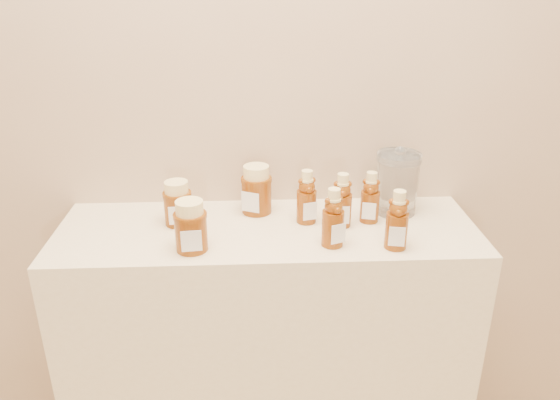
{
  "coord_description": "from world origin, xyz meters",
  "views": [
    {
      "loc": [
        -0.03,
        0.16,
        1.6
      ],
      "look_at": [
        0.03,
        1.52,
        1.0
      ],
      "focal_mm": 35.0,
      "sensor_mm": 36.0,
      "label": 1
    }
  ],
  "objects_px": {
    "glass_canister": "(397,181)",
    "display_table": "(269,354)",
    "bear_bottle_front_left": "(333,214)",
    "honey_jar_left": "(178,203)",
    "bear_bottle_back_left": "(307,193)"
  },
  "relations": [
    {
      "from": "glass_canister",
      "to": "display_table",
      "type": "bearing_deg",
      "value": -166.38
    },
    {
      "from": "bear_bottle_front_left",
      "to": "glass_canister",
      "type": "height_order",
      "value": "glass_canister"
    },
    {
      "from": "display_table",
      "to": "honey_jar_left",
      "type": "distance_m",
      "value": 0.58
    },
    {
      "from": "bear_bottle_back_left",
      "to": "bear_bottle_front_left",
      "type": "distance_m",
      "value": 0.16
    },
    {
      "from": "bear_bottle_front_left",
      "to": "honey_jar_left",
      "type": "relative_size",
      "value": 1.41
    },
    {
      "from": "bear_bottle_back_left",
      "to": "glass_canister",
      "type": "height_order",
      "value": "glass_canister"
    },
    {
      "from": "display_table",
      "to": "honey_jar_left",
      "type": "xyz_separation_m",
      "value": [
        -0.26,
        0.04,
        0.52
      ]
    },
    {
      "from": "display_table",
      "to": "bear_bottle_front_left",
      "type": "height_order",
      "value": "bear_bottle_front_left"
    },
    {
      "from": "honey_jar_left",
      "to": "bear_bottle_front_left",
      "type": "bearing_deg",
      "value": -23.85
    },
    {
      "from": "bear_bottle_back_left",
      "to": "glass_canister",
      "type": "bearing_deg",
      "value": -3.52
    },
    {
      "from": "display_table",
      "to": "bear_bottle_front_left",
      "type": "xyz_separation_m",
      "value": [
        0.17,
        -0.11,
        0.54
      ]
    },
    {
      "from": "bear_bottle_back_left",
      "to": "honey_jar_left",
      "type": "height_order",
      "value": "bear_bottle_back_left"
    },
    {
      "from": "display_table",
      "to": "honey_jar_left",
      "type": "bearing_deg",
      "value": 170.55
    },
    {
      "from": "glass_canister",
      "to": "bear_bottle_front_left",
      "type": "bearing_deg",
      "value": -137.24
    },
    {
      "from": "honey_jar_left",
      "to": "glass_canister",
      "type": "height_order",
      "value": "glass_canister"
    }
  ]
}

